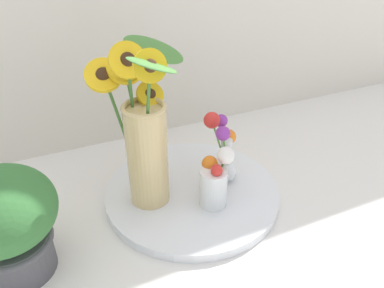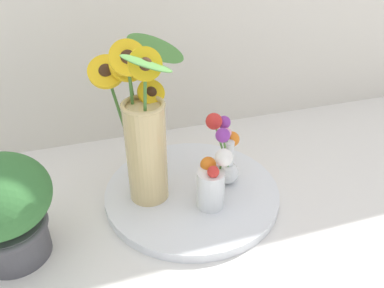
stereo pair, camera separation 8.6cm
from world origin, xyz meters
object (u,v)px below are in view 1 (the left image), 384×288
Objects in this scene: serving_tray at (192,192)px; potted_plant at (6,221)px; mason_jar_sunflowers at (144,138)px; vase_small_center at (215,181)px; vase_bulb_right at (224,149)px.

serving_tray is 0.45m from potted_plant.
vase_small_center is at bearing -31.88° from mason_jar_sunflowers.
vase_small_center is at bearing -129.73° from vase_bulb_right.
mason_jar_sunflowers is 0.22m from vase_bulb_right.
mason_jar_sunflowers is 0.33m from potted_plant.
vase_bulb_right reaches higher than vase_small_center.
potted_plant is at bearing -171.27° from vase_bulb_right.
potted_plant is at bearing -163.97° from mason_jar_sunflowers.
serving_tray is 1.12× the size of mason_jar_sunflowers.
vase_bulb_right reaches higher than serving_tray.
vase_bulb_right is (0.09, 0.01, 0.11)m from serving_tray.
vase_bulb_right is at bearing 8.73° from potted_plant.
potted_plant reaches higher than vase_small_center.
vase_bulb_right is (0.20, -0.01, -0.08)m from mason_jar_sunflowers.
potted_plant reaches higher than serving_tray.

